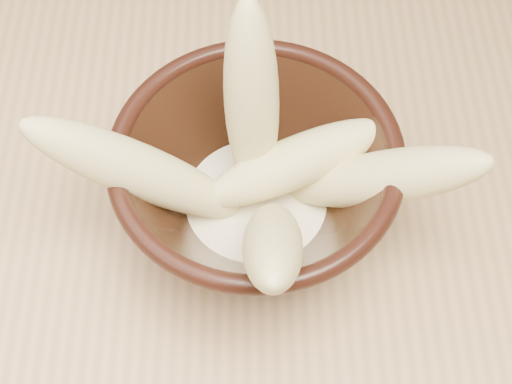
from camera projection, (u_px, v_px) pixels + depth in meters
table at (458, 272)px, 0.62m from camera, size 1.20×0.80×0.75m
bowl at (256, 185)px, 0.50m from camera, size 0.20×0.20×0.11m
milk_puddle at (256, 204)px, 0.52m from camera, size 0.11×0.11×0.02m
banana_upright at (252, 103)px, 0.47m from camera, size 0.04×0.07×0.16m
banana_left at (140, 171)px, 0.46m from camera, size 0.15×0.04×0.14m
banana_right at (382, 178)px, 0.47m from camera, size 0.15×0.08×0.13m
banana_across at (293, 164)px, 0.49m from camera, size 0.14×0.08×0.07m
banana_front at (273, 243)px, 0.43m from camera, size 0.04×0.14×0.15m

